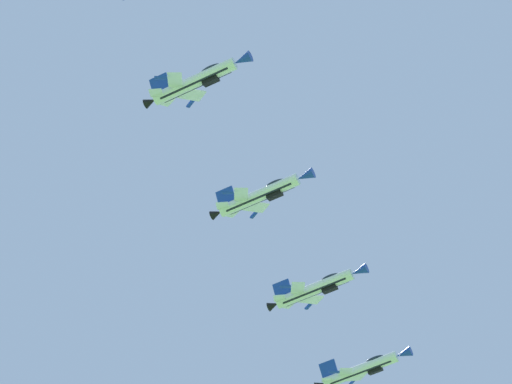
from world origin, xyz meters
name	(u,v)px	position (x,y,z in m)	size (l,w,h in m)	color
fighter_jet_lead	(362,369)	(62.47, 109.91, 146.47)	(11.60, 13.00, 6.01)	white
fighter_jet_left_wing	(316,288)	(49.83, 98.40, 146.78)	(11.81, 13.00, 5.40)	white
fighter_jet_right_wing	(261,195)	(36.37, 86.84, 147.70)	(11.73, 13.00, 5.52)	white
fighter_jet_left_outer	(197,81)	(21.88, 73.98, 148.92)	(11.62, 13.00, 5.94)	white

